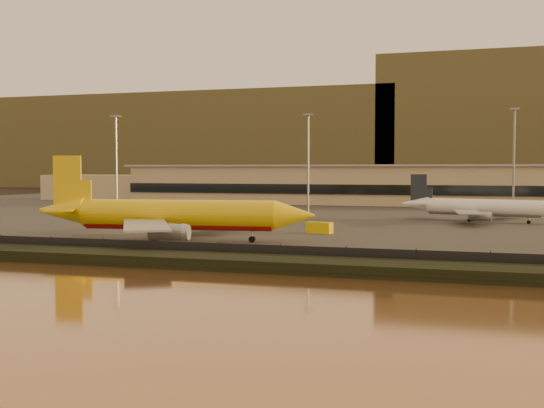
# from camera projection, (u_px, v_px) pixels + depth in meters

# --- Properties ---
(ground) EXTENTS (900.00, 900.00, 0.00)m
(ground) POSITION_uv_depth(u_px,v_px,m) (239.00, 250.00, 97.03)
(ground) COLOR black
(ground) RESTS_ON ground
(embankment) EXTENTS (320.00, 7.00, 1.40)m
(embankment) POSITION_uv_depth(u_px,v_px,m) (190.00, 260.00, 80.77)
(embankment) COLOR black
(embankment) RESTS_ON ground
(tarmac) EXTENTS (320.00, 220.00, 0.20)m
(tarmac) POSITION_uv_depth(u_px,v_px,m) (356.00, 210.00, 187.68)
(tarmac) COLOR #2D2D2D
(tarmac) RESTS_ON ground
(perimeter_fence) EXTENTS (300.00, 0.05, 2.20)m
(perimeter_fence) POSITION_uv_depth(u_px,v_px,m) (203.00, 251.00, 84.56)
(perimeter_fence) COLOR black
(perimeter_fence) RESTS_ON tarmac
(terminal_building) EXTENTS (202.00, 25.00, 12.60)m
(terminal_building) POSITION_uv_depth(u_px,v_px,m) (329.00, 185.00, 220.78)
(terminal_building) COLOR tan
(terminal_building) RESTS_ON tarmac
(apron_light_masts) EXTENTS (152.20, 12.20, 25.40)m
(apron_light_masts) POSITION_uv_depth(u_px,v_px,m) (404.00, 151.00, 163.36)
(apron_light_masts) COLOR slate
(apron_light_masts) RESTS_ON tarmac
(distant_hills) EXTENTS (470.00, 160.00, 70.00)m
(distant_hills) POSITION_uv_depth(u_px,v_px,m) (393.00, 137.00, 425.93)
(distant_hills) COLOR brown
(distant_hills) RESTS_ON ground
(dhl_cargo_jet) EXTENTS (45.08, 43.82, 13.46)m
(dhl_cargo_jet) POSITION_uv_depth(u_px,v_px,m) (173.00, 215.00, 106.97)
(dhl_cargo_jet) COLOR #E0BD0B
(dhl_cargo_jet) RESTS_ON tarmac
(white_narrowbody_jet) EXTENTS (34.60, 33.05, 10.08)m
(white_narrowbody_jet) POSITION_uv_depth(u_px,v_px,m) (481.00, 208.00, 145.20)
(white_narrowbody_jet) COLOR white
(white_narrowbody_jet) RESTS_ON tarmac
(gse_vehicle_yellow) EXTENTS (4.72, 2.79, 1.99)m
(gse_vehicle_yellow) POSITION_uv_depth(u_px,v_px,m) (320.00, 228.00, 119.49)
(gse_vehicle_yellow) COLOR #E0BD0B
(gse_vehicle_yellow) RESTS_ON tarmac
(gse_vehicle_white) EXTENTS (4.15, 2.63, 1.73)m
(gse_vehicle_white) POSITION_uv_depth(u_px,v_px,m) (212.00, 222.00, 134.15)
(gse_vehicle_white) COLOR white
(gse_vehicle_white) RESTS_ON tarmac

